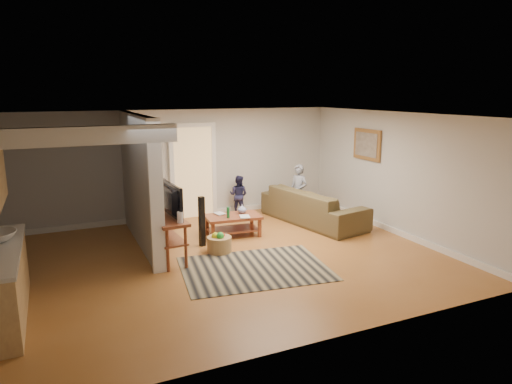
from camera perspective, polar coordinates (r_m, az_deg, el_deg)
ground at (r=8.15m, az=-3.74°, el=-8.37°), size 7.50×7.50×0.00m
room_shell at (r=7.87m, az=-12.27°, el=1.65°), size 7.54×6.02×2.52m
area_rug at (r=7.71m, az=-0.16°, el=-9.53°), size 2.61×2.06×0.01m
sofa at (r=10.41m, az=7.10°, el=-3.78°), size 1.49×2.75×0.76m
coffee_table at (r=9.32m, az=-2.81°, el=-3.48°), size 1.15×0.74×0.65m
tv_console at (r=8.03m, az=-11.08°, el=-3.54°), size 0.55×1.27×1.07m
speaker_left at (r=8.72m, az=-6.79°, el=-3.67°), size 0.12×0.12×0.97m
speaker_right at (r=9.23m, az=-13.20°, el=-2.49°), size 0.14×0.14×1.13m
toy_basket at (r=8.44m, az=-4.61°, el=-6.44°), size 0.45×0.45×0.40m
child at (r=10.71m, az=5.25°, el=-3.28°), size 0.47×0.55×1.27m
toddler at (r=11.01m, az=-2.17°, el=-2.79°), size 0.58×0.58×0.95m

